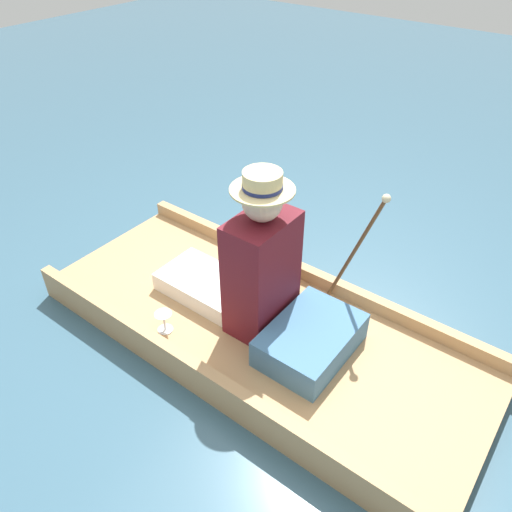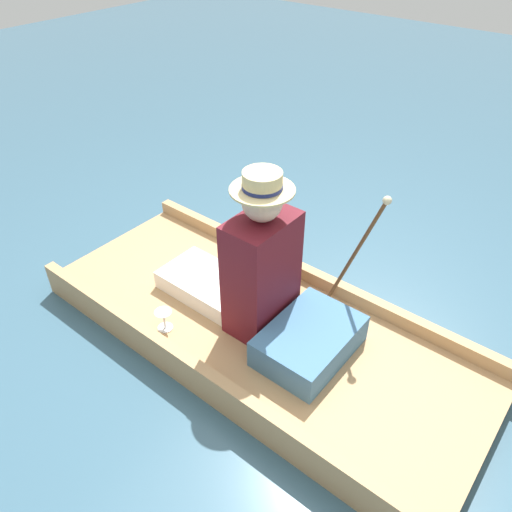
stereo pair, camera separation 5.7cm
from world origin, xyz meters
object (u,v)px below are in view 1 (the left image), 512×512
object	(u,v)px
walking_cane	(360,242)
seated_person	(248,268)
wine_glass	(164,318)
teddy_bear	(285,266)

from	to	relation	value
walking_cane	seated_person	bearing A→B (deg)	132.91
seated_person	walking_cane	xyz separation A→B (m)	(0.39, -0.42, 0.12)
seated_person	wine_glass	world-z (taller)	seated_person
wine_glass	walking_cane	bearing A→B (deg)	-42.89
walking_cane	teddy_bear	bearing A→B (deg)	102.15
seated_person	wine_glass	distance (m)	0.52
teddy_bear	wine_glass	xyz separation A→B (m)	(-0.67, 0.31, -0.08)
wine_glass	walking_cane	distance (m)	1.10
wine_glass	walking_cane	world-z (taller)	walking_cane
teddy_bear	wine_glass	world-z (taller)	teddy_bear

